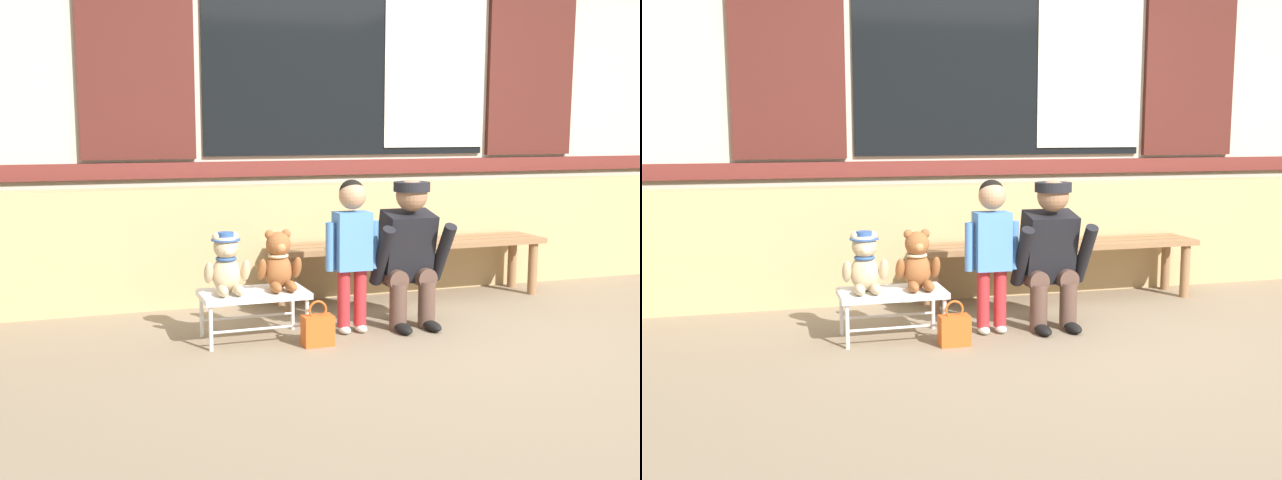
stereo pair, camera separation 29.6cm
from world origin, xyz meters
TOP-DOWN VIEW (x-y plane):
  - ground_plane at (0.00, 0.00)m, footprint 60.00×60.00m
  - brick_low_wall at (0.00, 1.43)m, footprint 7.89×0.25m
  - shop_facade at (0.00, 1.94)m, footprint 8.06×0.26m
  - wooden_bench_long at (0.18, 1.06)m, footprint 2.10×0.40m
  - small_display_bench at (-1.17, 0.39)m, footprint 0.64×0.36m
  - teddy_bear_with_hat at (-1.33, 0.39)m, footprint 0.28×0.27m
  - teddy_bear_plain at (-1.01, 0.39)m, footprint 0.28×0.26m
  - child_standing at (-0.55, 0.35)m, footprint 0.35×0.18m
  - adult_crouching at (-0.15, 0.39)m, footprint 0.50×0.49m
  - handbag_on_ground at (-0.85, 0.15)m, footprint 0.18×0.11m

SIDE VIEW (x-z plane):
  - ground_plane at x=0.00m, z-range 0.00..0.00m
  - handbag_on_ground at x=-0.85m, z-range -0.04..0.23m
  - small_display_bench at x=-1.17m, z-range 0.12..0.42m
  - wooden_bench_long at x=0.18m, z-range 0.15..0.59m
  - brick_low_wall at x=0.00m, z-range 0.00..0.85m
  - teddy_bear_plain at x=-1.01m, z-range 0.28..0.65m
  - teddy_bear_with_hat at x=-1.33m, z-range 0.29..0.65m
  - adult_crouching at x=-0.15m, z-range 0.01..0.96m
  - child_standing at x=-0.55m, z-range 0.11..1.07m
  - shop_facade at x=0.00m, z-range 0.02..3.24m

